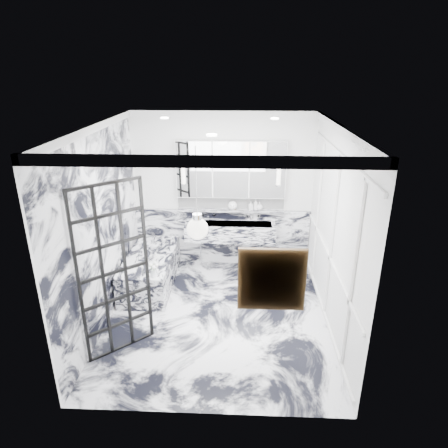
{
  "coord_description": "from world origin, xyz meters",
  "views": [
    {
      "loc": [
        0.34,
        -5.03,
        3.49
      ],
      "look_at": [
        0.09,
        0.5,
        1.29
      ],
      "focal_mm": 32.0,
      "sensor_mm": 36.0,
      "label": 1
    }
  ],
  "objects_px": {
    "crittall_door": "(114,272)",
    "bathtub": "(151,270)",
    "mirror_cabinet": "(231,169)",
    "trough_sink": "(230,231)"
  },
  "relations": [
    {
      "from": "crittall_door",
      "to": "mirror_cabinet",
      "type": "distance_m",
      "value": 2.92
    },
    {
      "from": "crittall_door",
      "to": "mirror_cabinet",
      "type": "relative_size",
      "value": 1.19
    },
    {
      "from": "trough_sink",
      "to": "bathtub",
      "type": "xyz_separation_m",
      "value": [
        -1.33,
        -0.66,
        -0.45
      ]
    },
    {
      "from": "trough_sink",
      "to": "mirror_cabinet",
      "type": "relative_size",
      "value": 0.84
    },
    {
      "from": "crittall_door",
      "to": "bathtub",
      "type": "bearing_deg",
      "value": 48.02
    },
    {
      "from": "mirror_cabinet",
      "to": "bathtub",
      "type": "distance_m",
      "value": 2.2
    },
    {
      "from": "bathtub",
      "to": "mirror_cabinet",
      "type": "bearing_deg",
      "value": 32.06
    },
    {
      "from": "mirror_cabinet",
      "to": "crittall_door",
      "type": "bearing_deg",
      "value": -118.62
    },
    {
      "from": "crittall_door",
      "to": "bathtub",
      "type": "distance_m",
      "value": 1.86
    },
    {
      "from": "trough_sink",
      "to": "mirror_cabinet",
      "type": "distance_m",
      "value": 1.1
    }
  ]
}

